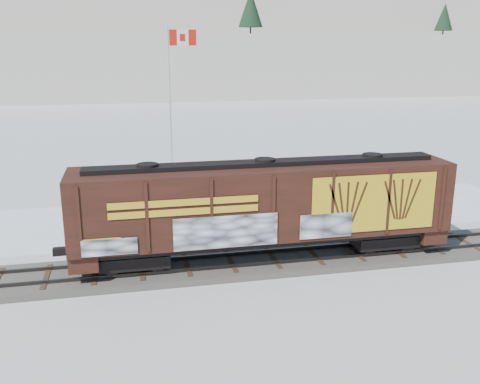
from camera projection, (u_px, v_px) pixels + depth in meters
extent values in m
plane|color=white|center=(231.00, 267.00, 24.41)|extent=(500.00, 500.00, 0.00)
cube|color=#59544C|center=(231.00, 264.00, 24.38)|extent=(50.00, 3.40, 0.28)
cube|color=#33302D|center=(234.00, 266.00, 23.64)|extent=(50.00, 0.10, 0.15)
cube|color=#33302D|center=(228.00, 254.00, 25.00)|extent=(50.00, 0.10, 0.15)
cube|color=white|center=(206.00, 217.00, 31.48)|extent=(40.00, 8.00, 0.03)
cube|color=white|center=(143.00, 65.00, 112.44)|extent=(360.00, 40.00, 12.00)
cube|color=white|center=(138.00, 38.00, 139.16)|extent=(360.00, 40.00, 24.00)
cube|color=white|center=(134.00, 21.00, 170.73)|extent=(360.00, 50.00, 35.00)
cone|color=black|center=(251.00, 8.00, 109.21)|extent=(5.04, 5.04, 7.38)
cone|color=black|center=(444.00, 17.00, 124.84)|extent=(4.20, 4.20, 6.15)
cube|color=black|center=(134.00, 257.00, 23.31)|extent=(3.00, 2.00, 0.90)
cube|color=black|center=(381.00, 237.00, 25.68)|extent=(3.00, 2.00, 0.90)
cylinder|color=black|center=(112.00, 265.00, 22.38)|extent=(0.90, 0.12, 0.90)
cube|color=black|center=(264.00, 236.00, 24.36)|extent=(16.98, 2.40, 0.25)
cube|color=#36160E|center=(264.00, 200.00, 23.91)|extent=(16.98, 3.00, 3.16)
cube|color=black|center=(265.00, 163.00, 23.47)|extent=(15.62, 0.90, 0.20)
cube|color=gold|center=(375.00, 203.00, 23.39)|extent=(5.77, 0.03, 2.56)
cube|color=#C2901D|center=(185.00, 207.00, 21.61)|extent=(6.11, 0.02, 0.70)
cube|color=white|center=(226.00, 232.00, 22.25)|extent=(4.42, 0.03, 1.40)
cylinder|color=silver|center=(173.00, 191.00, 36.91)|extent=(0.90, 0.90, 0.20)
cylinder|color=silver|center=(170.00, 113.00, 35.48)|extent=(0.14, 0.14, 11.00)
cube|color=red|center=(173.00, 37.00, 34.29)|extent=(0.50, 0.07, 1.00)
cube|color=white|center=(182.00, 38.00, 34.41)|extent=(0.70, 0.09, 1.00)
cube|color=red|center=(192.00, 38.00, 34.55)|extent=(0.50, 0.07, 1.00)
imported|color=silver|center=(178.00, 203.00, 31.38)|extent=(4.89, 2.34, 1.61)
imported|color=white|center=(151.00, 214.00, 29.79)|extent=(4.39, 2.53, 1.37)
imported|color=#212429|center=(333.00, 201.00, 32.49)|extent=(4.30, 1.75, 1.25)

